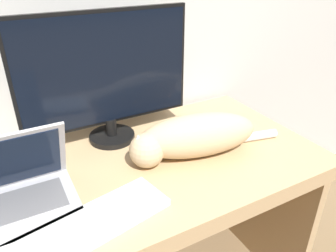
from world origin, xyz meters
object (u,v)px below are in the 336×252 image
Objects in this scene: monitor at (106,76)px; external_keyboard at (90,225)px; laptop at (11,196)px; cat at (193,136)px.

monitor reaches higher than external_keyboard.
laptop is (-0.37, -0.24, -0.20)m from monitor.
cat is (0.58, 0.00, 0.03)m from laptop.
monitor is 1.86× the size of laptop.
monitor reaches higher than cat.
monitor is 0.49m from laptop.
external_keyboard is (-0.21, -0.41, -0.24)m from monitor.
laptop is at bearing -167.76° from cat.
monitor is 0.36m from cat.
external_keyboard is (0.16, -0.16, -0.04)m from laptop.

